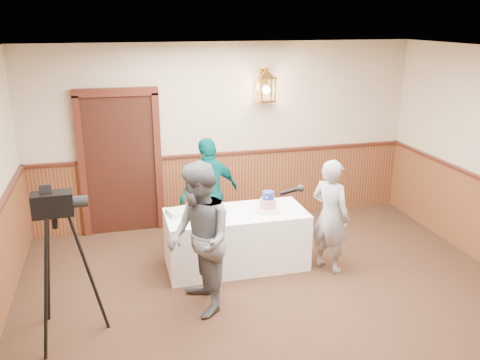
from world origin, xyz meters
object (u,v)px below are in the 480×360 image
at_px(sheet_cake_green, 180,212).
at_px(interviewer, 199,240).
at_px(baker, 330,216).
at_px(display_table, 236,239).
at_px(tv_camera_rig, 61,274).
at_px(sheet_cake_yellow, 205,216).
at_px(tiered_cake, 268,204).
at_px(assistant_p, 209,194).

relative_size(sheet_cake_green, interviewer, 0.18).
bearing_deg(baker, interviewer, 75.23).
height_order(display_table, tv_camera_rig, tv_camera_rig).
xyz_separation_m(sheet_cake_yellow, baker, (1.55, -0.29, -0.05)).
distance_m(sheet_cake_yellow, baker, 1.58).
distance_m(tiered_cake, assistant_p, 0.97).
bearing_deg(baker, sheet_cake_green, 43.22).
bearing_deg(sheet_cake_green, tv_camera_rig, -139.24).
bearing_deg(display_table, tv_camera_rig, -152.87).
distance_m(sheet_cake_green, assistant_p, 0.75).
distance_m(display_table, interviewer, 1.22).
distance_m(display_table, baker, 1.25).
height_order(tiered_cake, interviewer, interviewer).
bearing_deg(tiered_cake, assistant_p, 129.98).
distance_m(sheet_cake_yellow, assistant_p, 0.80).
bearing_deg(interviewer, tv_camera_rig, -90.59).
bearing_deg(tiered_cake, baker, -23.80).
bearing_deg(baker, sheet_cake_yellow, 47.89).
height_order(interviewer, tv_camera_rig, interviewer).
height_order(display_table, sheet_cake_yellow, sheet_cake_yellow).
height_order(sheet_cake_yellow, interviewer, interviewer).
bearing_deg(baker, assistant_p, 20.09).
xyz_separation_m(sheet_cake_green, baker, (1.84, -0.50, -0.04)).
relative_size(tiered_cake, baker, 0.20).
bearing_deg(sheet_cake_yellow, display_table, 13.84).
distance_m(assistant_p, tv_camera_rig, 2.53).
relative_size(tiered_cake, interviewer, 0.17).
bearing_deg(baker, display_table, 39.31).
distance_m(interviewer, assistant_p, 1.66).
xyz_separation_m(sheet_cake_green, tv_camera_rig, (-1.35, -1.16, -0.09)).
relative_size(baker, tv_camera_rig, 0.95).
xyz_separation_m(baker, assistant_p, (-1.35, 1.06, 0.06)).
bearing_deg(assistant_p, display_table, 85.05).
distance_m(sheet_cake_green, tv_camera_rig, 1.79).
height_order(tiered_cake, assistant_p, assistant_p).
relative_size(assistant_p, tv_camera_rig, 1.02).
bearing_deg(tv_camera_rig, sheet_cake_green, 37.89).
xyz_separation_m(display_table, assistant_p, (-0.22, 0.67, 0.42)).
height_order(baker, tv_camera_rig, tv_camera_rig).
bearing_deg(sheet_cake_green, assistant_p, 48.76).
distance_m(sheet_cake_yellow, tv_camera_rig, 1.90).
height_order(tiered_cake, sheet_cake_green, tiered_cake).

